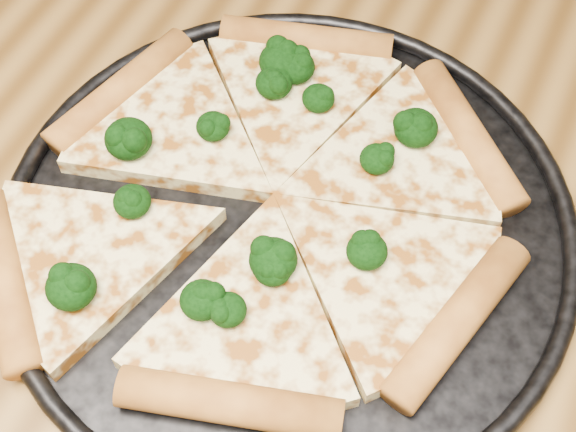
% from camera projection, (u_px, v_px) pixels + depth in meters
% --- Properties ---
extents(dining_table, '(1.20, 0.90, 0.75)m').
position_uv_depth(dining_table, '(284.00, 403.00, 0.56)').
color(dining_table, brown).
rests_on(dining_table, ground).
extents(pizza_pan, '(0.37, 0.37, 0.02)m').
position_uv_depth(pizza_pan, '(288.00, 223.00, 0.52)').
color(pizza_pan, black).
rests_on(pizza_pan, dining_table).
extents(pizza, '(0.34, 0.34, 0.02)m').
position_uv_depth(pizza, '(266.00, 198.00, 0.52)').
color(pizza, '#F5E396').
rests_on(pizza, pizza_pan).
extents(broccoli_florets, '(0.20, 0.24, 0.02)m').
position_uv_depth(broccoli_florets, '(252.00, 170.00, 0.52)').
color(broccoli_florets, black).
rests_on(broccoli_florets, pizza).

